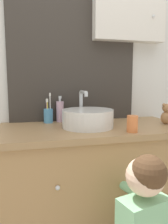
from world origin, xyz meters
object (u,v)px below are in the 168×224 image
at_px(teddy_bear, 166,114).
at_px(drinking_cup, 132,124).
at_px(soap_dispenser, 60,111).
at_px(sink_basin, 88,118).
at_px(toothbrush_holder, 48,115).

height_order(teddy_bear, drinking_cup, teddy_bear).
xyz_separation_m(soap_dispenser, teddy_bear, (0.66, -0.25, -0.01)).
bearing_deg(sink_basin, toothbrush_holder, 137.95).
bearing_deg(drinking_cup, toothbrush_holder, 137.38).
bearing_deg(soap_dispenser, drinking_cup, -49.87).
relative_size(toothbrush_holder, soap_dispenser, 1.12).
bearing_deg(sink_basin, soap_dispenser, 122.98).
relative_size(teddy_bear, drinking_cup, 1.49).
height_order(sink_basin, drinking_cup, sink_basin).
height_order(toothbrush_holder, teddy_bear, toothbrush_holder).
height_order(soap_dispenser, drinking_cup, soap_dispenser).
relative_size(sink_basin, soap_dispenser, 2.02).
distance_m(sink_basin, teddy_bear, 0.52).
xyz_separation_m(toothbrush_holder, teddy_bear, (0.75, -0.23, 0.01)).
bearing_deg(sink_basin, teddy_bear, -3.45).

